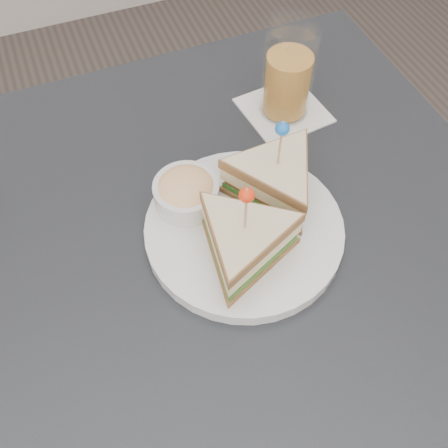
% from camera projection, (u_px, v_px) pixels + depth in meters
% --- Properties ---
extents(ground_plane, '(3.50, 3.50, 0.00)m').
position_uv_depth(ground_plane, '(222.00, 411.00, 1.23)').
color(ground_plane, '#3F3833').
extents(table, '(0.80, 0.80, 0.75)m').
position_uv_depth(table, '(220.00, 284.00, 0.68)').
color(table, black).
rests_on(table, ground).
extents(plate_meal, '(0.29, 0.27, 0.15)m').
position_uv_depth(plate_meal, '(249.00, 212.00, 0.60)').
color(plate_meal, silver).
rests_on(plate_meal, table).
extents(drink_set, '(0.13, 0.13, 0.15)m').
position_uv_depth(drink_set, '(288.00, 76.00, 0.70)').
color(drink_set, silver).
rests_on(drink_set, table).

